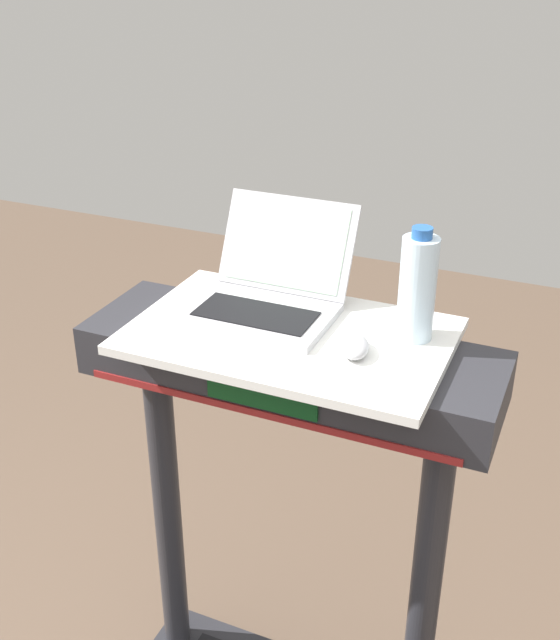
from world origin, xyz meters
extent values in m
cylinder|color=#28282D|center=(-0.34, 0.70, 0.62)|extent=(0.07, 0.07, 0.93)
cylinder|color=#28282D|center=(0.34, 0.70, 0.62)|extent=(0.07, 0.07, 0.93)
cube|color=#28282D|center=(0.00, 0.70, 1.14)|extent=(0.90, 0.28, 0.11)
cube|color=#0C3F19|center=(0.00, 0.56, 1.14)|extent=(0.24, 0.01, 0.06)
cube|color=maroon|center=(0.00, 0.56, 1.09)|extent=(0.81, 0.00, 0.02)
cube|color=white|center=(0.00, 0.70, 1.20)|extent=(0.66, 0.43, 0.02)
cube|color=#B7B7BC|center=(-0.08, 0.73, 1.22)|extent=(0.31, 0.22, 0.02)
cube|color=black|center=(-0.08, 0.71, 1.23)|extent=(0.25, 0.12, 0.00)
cube|color=#B7B7BC|center=(-0.08, 0.89, 1.33)|extent=(0.31, 0.10, 0.20)
cube|color=#B2E0B7|center=(-0.08, 0.88, 1.33)|extent=(0.27, 0.09, 0.17)
ellipsoid|color=#B2B2B7|center=(0.15, 0.66, 1.23)|extent=(0.09, 0.11, 0.03)
cylinder|color=silver|center=(0.24, 0.78, 1.32)|extent=(0.08, 0.08, 0.22)
cylinder|color=#2659A5|center=(0.24, 0.78, 1.44)|extent=(0.04, 0.04, 0.02)
camera|label=1|loc=(0.56, -0.63, 1.97)|focal=43.82mm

